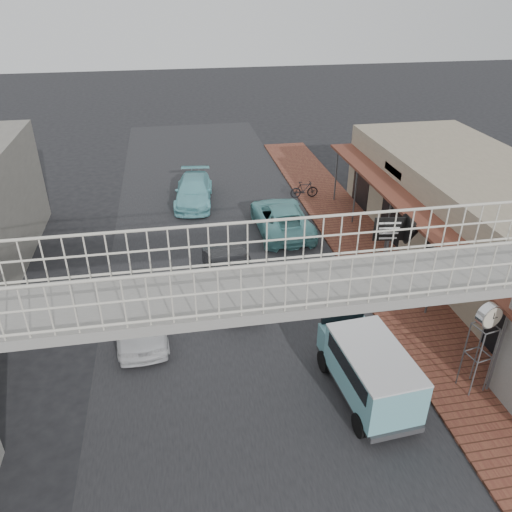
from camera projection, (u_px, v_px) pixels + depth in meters
name	position (u px, v px, depth m)	size (l,w,h in m)	color
ground	(247.00, 353.00, 16.74)	(120.00, 120.00, 0.00)	black
road_strip	(247.00, 353.00, 16.74)	(10.00, 60.00, 0.01)	black
sidewalk	(393.00, 286.00, 20.29)	(3.00, 40.00, 0.10)	brown
shophouse_row	(490.00, 224.00, 20.87)	(7.20, 18.00, 4.00)	gray
footbridge	(273.00, 359.00, 11.75)	(16.40, 2.40, 6.34)	gray
white_hatchback	(140.00, 315.00, 17.42)	(1.70, 4.24, 1.44)	silver
dark_sedan	(232.00, 277.00, 19.57)	(1.57, 4.50, 1.48)	black
angkot_curb	(281.00, 218.00, 24.43)	(2.42, 5.25, 1.46)	#69B5B7
angkot_far	(194.00, 191.00, 27.58)	(1.94, 4.76, 1.38)	#79CAD2
angkot_van	(369.00, 366.00, 14.44)	(2.05, 3.99, 1.90)	black
motorcycle_near	(378.00, 275.00, 20.02)	(0.66, 1.90, 1.00)	black
motorcycle_far	(304.00, 190.00, 28.07)	(0.45, 1.59, 0.96)	black
street_clock	(488.00, 320.00, 14.01)	(0.78, 0.69, 3.05)	#59595B
arrow_sign	(411.00, 230.00, 18.85)	(1.91, 1.23, 3.22)	#59595B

